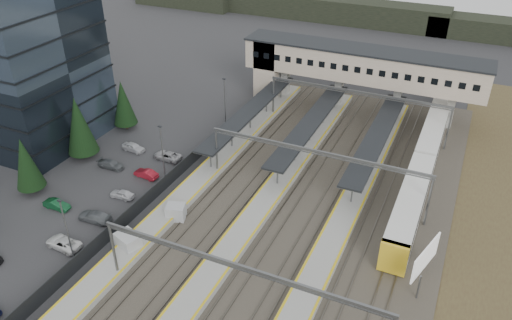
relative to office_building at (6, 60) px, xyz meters
The scene contains 15 objects.
ground 39.86m from the office_building, 18.43° to the right, with size 220.00×220.00×0.00m, color #2B2B2D.
office_building is the anchor object (origin of this frame).
conifer_row 22.40m from the office_building, 48.57° to the right, with size 4.42×49.82×9.50m.
car_park 32.33m from the office_building, 40.33° to the right, with size 10.52×44.56×1.27m.
lampposts 31.00m from the office_building, 21.00° to the right, with size 0.50×53.25×8.07m.
fence 32.32m from the office_building, 13.35° to the right, with size 0.08×90.00×2.00m.
relay_cabin_near 38.04m from the office_building, 26.45° to the right, with size 3.21×2.76×2.26m.
relay_cabin_far 37.26m from the office_building, 14.95° to the right, with size 2.70×2.46×2.04m.
rail_corridor 47.39m from the office_building, ahead, with size 34.00×90.00×0.92m.
canopies 46.29m from the office_building, 19.23° to the left, with size 23.10×30.00×3.28m.
footbridge 53.18m from the office_building, 34.47° to the left, with size 40.40×6.40×11.20m.
gantries 49.23m from the office_building, 10.62° to the right, with size 28.40×62.28×7.17m.
train 64.88m from the office_building, 20.58° to the left, with size 2.95×61.60×3.71m.
billboard 64.17m from the office_building, ahead, with size 1.76×5.67×4.95m.
treeline_far 100.53m from the office_building, 53.31° to the left, with size 170.00×19.00×7.00m.
Camera 1 is at (27.19, -37.16, 37.67)m, focal length 35.00 mm.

